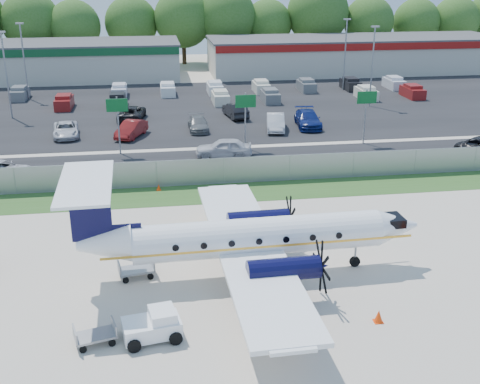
{
  "coord_description": "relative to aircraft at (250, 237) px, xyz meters",
  "views": [
    {
      "loc": [
        -5.08,
        -28.14,
        15.28
      ],
      "look_at": [
        0.0,
        6.0,
        2.3
      ],
      "focal_mm": 45.0,
      "sensor_mm": 36.0,
      "label": 1
    }
  ],
  "objects": [
    {
      "name": "road_car_mid",
      "position": [
        1.18,
        21.07,
        -2.22
      ],
      "size": [
        4.97,
        2.49,
        1.62
      ],
      "primitive_type": "imported",
      "rotation": [
        0.0,
        0.0,
        -1.69
      ],
      "color": "silver",
      "rests_on": "ground"
    },
    {
      "name": "building_west",
      "position": [
        -23.6,
        62.35,
        0.41
      ],
      "size": [
        46.4,
        12.4,
        5.24
      ],
      "color": "beige",
      "rests_on": "ground"
    },
    {
      "name": "baggage_cart_near",
      "position": [
        -7.61,
        -5.08,
        -1.79
      ],
      "size": [
        1.95,
        1.45,
        0.92
      ],
      "color": "gray",
      "rests_on": "ground"
    },
    {
      "name": "cone_starboard_wing",
      "position": [
        -4.5,
        13.65,
        -1.99
      ],
      "size": [
        0.33,
        0.33,
        0.48
      ],
      "color": "#FF3D08",
      "rests_on": "ground"
    },
    {
      "name": "parked_car_f",
      "position": [
        -6.83,
        35.67,
        -2.22
      ],
      "size": [
        3.16,
        5.75,
        1.52
      ],
      "primitive_type": "imported",
      "rotation": [
        0.0,
        0.0,
        3.02
      ],
      "color": "black",
      "rests_on": "ground"
    },
    {
      "name": "parked_car_a",
      "position": [
        -12.92,
        29.74,
        -2.22
      ],
      "size": [
        2.85,
        5.2,
        1.38
      ],
      "primitive_type": "imported",
      "rotation": [
        0.0,
        0.0,
        0.12
      ],
      "color": "silver",
      "rests_on": "ground"
    },
    {
      "name": "parked_car_e",
      "position": [
        10.86,
        30.03,
        -2.22
      ],
      "size": [
        2.81,
        5.8,
        1.63
      ],
      "primitive_type": "imported",
      "rotation": [
        0.0,
        0.0,
        -0.1
      ],
      "color": "navy",
      "rests_on": "ground"
    },
    {
      "name": "access_road",
      "position": [
        0.4,
        19.37,
        -2.21
      ],
      "size": [
        170.0,
        8.0,
        0.02
      ],
      "primitive_type": "cube",
      "color": "black",
      "rests_on": "ground"
    },
    {
      "name": "perimeter_fence",
      "position": [
        0.4,
        14.37,
        -1.21
      ],
      "size": [
        120.0,
        0.06,
        1.99
      ],
      "color": "gray",
      "rests_on": "ground"
    },
    {
      "name": "parked_car_g",
      "position": [
        4.17,
        35.14,
        -2.22
      ],
      "size": [
        2.44,
        5.06,
        1.6
      ],
      "primitive_type": "imported",
      "rotation": [
        0.0,
        0.0,
        3.3
      ],
      "color": "black",
      "rests_on": "ground"
    },
    {
      "name": "far_parking_rows",
      "position": [
        0.4,
        45.37,
        -2.22
      ],
      "size": [
        56.0,
        10.0,
        1.6
      ],
      "primitive_type": null,
      "color": "gray",
      "rests_on": "ground"
    },
    {
      "name": "grass_verge",
      "position": [
        0.4,
        12.37,
        -2.21
      ],
      "size": [
        170.0,
        4.0,
        0.02
      ],
      "primitive_type": "cube",
      "color": "#2D561E",
      "rests_on": "ground"
    },
    {
      "name": "ground",
      "position": [
        0.4,
        0.37,
        -2.22
      ],
      "size": [
        170.0,
        170.0,
        0.0
      ],
      "primitive_type": "plane",
      "color": "beige",
      "rests_on": "ground"
    },
    {
      "name": "baggage_cart_far",
      "position": [
        -5.93,
        0.7,
        -1.77
      ],
      "size": [
        2.0,
        1.41,
        0.96
      ],
      "color": "gray",
      "rests_on": "ground"
    },
    {
      "name": "parked_car_d",
      "position": [
        7.37,
        29.24,
        -2.22
      ],
      "size": [
        2.48,
        5.06,
        1.6
      ],
      "primitive_type": "imported",
      "rotation": [
        0.0,
        0.0,
        -0.17
      ],
      "color": "silver",
      "rests_on": "ground"
    },
    {
      "name": "sign_left",
      "position": [
        -7.6,
        23.27,
        1.39
      ],
      "size": [
        1.8,
        0.26,
        5.0
      ],
      "color": "gray",
      "rests_on": "ground"
    },
    {
      "name": "light_pole_se",
      "position": [
        20.4,
        48.37,
        3.02
      ],
      "size": [
        0.9,
        0.35,
        9.09
      ],
      "color": "gray",
      "rests_on": "ground"
    },
    {
      "name": "tree_line",
      "position": [
        0.4,
        74.37,
        -2.22
      ],
      "size": [
        112.0,
        6.0,
        14.0
      ],
      "primitive_type": null,
      "color": "#2D5819",
      "rests_on": "ground"
    },
    {
      "name": "aircraft",
      "position": [
        0.0,
        0.0,
        0.0
      ],
      "size": [
        18.45,
        18.22,
        5.74
      ],
      "color": "white",
      "rests_on": "ground"
    },
    {
      "name": "sign_right",
      "position": [
        14.4,
        23.27,
        1.39
      ],
      "size": [
        1.8,
        0.26,
        5.0
      ],
      "color": "gray",
      "rests_on": "ground"
    },
    {
      "name": "parked_car_b",
      "position": [
        -6.74,
        28.75,
        -2.22
      ],
      "size": [
        3.25,
        4.9,
        1.53
      ],
      "primitive_type": "imported",
      "rotation": [
        0.0,
        0.0,
        -0.39
      ],
      "color": "maroon",
      "rests_on": "ground"
    },
    {
      "name": "light_pole_sw",
      "position": [
        -19.6,
        48.37,
        3.02
      ],
      "size": [
        0.9,
        0.35,
        9.09
      ],
      "color": "gray",
      "rests_on": "ground"
    },
    {
      "name": "light_pole_nw",
      "position": [
        -19.6,
        38.37,
        3.02
      ],
      "size": [
        0.9,
        0.35,
        9.09
      ],
      "color": "gray",
      "rests_on": "ground"
    },
    {
      "name": "cone_port_wing",
      "position": [
        5.08,
        -5.26,
        -1.93
      ],
      "size": [
        0.42,
        0.42,
        0.6
      ],
      "color": "#FF3D08",
      "rests_on": "ground"
    },
    {
      "name": "pushback_tug",
      "position": [
        -5.08,
        -5.02,
        -1.58
      ],
      "size": [
        2.69,
        2.13,
        1.34
      ],
      "color": "white",
      "rests_on": "ground"
    },
    {
      "name": "light_pole_ne",
      "position": [
        20.4,
        38.37,
        3.02
      ],
      "size": [
        0.9,
        0.35,
        9.09
      ],
      "color": "gray",
      "rests_on": "ground"
    },
    {
      "name": "building_east",
      "position": [
        26.4,
        62.35,
        0.41
      ],
      "size": [
        44.4,
        12.4,
        5.24
      ],
      "color": "beige",
      "rests_on": "ground"
    },
    {
      "name": "road_car_west",
      "position": [
        -16.3,
        17.4,
        -2.22
      ],
      "size": [
        6.16,
        4.35,
        1.56
      ],
      "primitive_type": "imported",
      "rotation": [
        0.0,
        0.0,
        1.22
      ],
      "color": "silver",
      "rests_on": "ground"
    },
    {
      "name": "parking_lot",
      "position": [
        0.4,
        40.37,
        -2.21
      ],
      "size": [
        170.0,
        32.0,
        0.02
      ],
      "primitive_type": "cube",
      "color": "black",
      "rests_on": "ground"
    },
    {
      "name": "sign_mid",
      "position": [
        3.4,
        23.27,
        1.39
      ],
      "size": [
        1.8,
        0.26,
        5.0
      ],
      "color": "gray",
      "rests_on": "ground"
    },
    {
      "name": "parked_car_c",
      "position": [
        -0.24,
        30.23,
        -2.22
      ],
      "size": [
        1.89,
        4.62,
        1.34
      ],
      "primitive_type": "imported",
      "rotation": [
        0.0,
        0.0,
        0.0
      ],
      "color": "#595B5E",
      "rests_on": "ground"
    }
  ]
}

